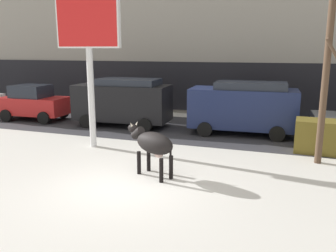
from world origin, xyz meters
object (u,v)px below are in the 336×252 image
object	(u,v)px
car_black_van	(123,101)
bare_tree_left_lot	(326,79)
billboard	(88,32)
car_navy_van	(243,106)
cow_black	(153,144)
car_red_hatchback	(34,103)
pedestrian_near_billboard	(280,106)
pedestrian_by_cars	(162,100)
dumpster	(320,136)

from	to	relation	value
car_black_van	bare_tree_left_lot	world-z (taller)	bare_tree_left_lot
car_black_van	bare_tree_left_lot	bearing A→B (deg)	-19.80
billboard	car_navy_van	size ratio (longest dim) A/B	1.19
cow_black	car_black_van	world-z (taller)	car_black_van
car_red_hatchback	bare_tree_left_lot	bearing A→B (deg)	-12.07
pedestrian_near_billboard	car_navy_van	bearing A→B (deg)	-116.42
car_black_van	pedestrian_by_cars	xyz separation A→B (m)	(0.87, 3.17, -0.36)
cow_black	bare_tree_left_lot	world-z (taller)	bare_tree_left_lot
pedestrian_by_cars	bare_tree_left_lot	distance (m)	10.23
car_red_hatchback	pedestrian_by_cars	bearing A→B (deg)	28.84
pedestrian_near_billboard	bare_tree_left_lot	xyz separation A→B (m)	(1.46, -6.30, 1.91)
car_black_van	cow_black	bearing A→B (deg)	-56.87
car_navy_van	pedestrian_by_cars	world-z (taller)	car_navy_van
bare_tree_left_lot	dumpster	world-z (taller)	bare_tree_left_lot
cow_black	bare_tree_left_lot	bearing A→B (deg)	31.54
car_navy_van	bare_tree_left_lot	bearing A→B (deg)	-48.58
pedestrian_near_billboard	bare_tree_left_lot	bearing A→B (deg)	-76.99
pedestrian_by_cars	bare_tree_left_lot	xyz separation A→B (m)	(7.84, -6.30, 1.91)
cow_black	car_red_hatchback	xyz separation A→B (m)	(-9.13, 5.89, -0.07)
pedestrian_by_cars	dumpster	world-z (taller)	pedestrian_by_cars
car_red_hatchback	dumpster	bearing A→B (deg)	-6.64
car_black_van	dumpster	bearing A→B (deg)	-11.51
billboard	car_red_hatchback	bearing A→B (deg)	147.75
cow_black	bare_tree_left_lot	size ratio (longest dim) A/B	0.35
cow_black	billboard	bearing A→B (deg)	146.26
cow_black	car_navy_van	bearing A→B (deg)	73.75
car_black_van	pedestrian_near_billboard	xyz separation A→B (m)	(7.25, 3.17, -0.36)
car_navy_van	billboard	bearing A→B (deg)	-142.66
car_red_hatchback	dumpster	size ratio (longest dim) A/B	2.11
billboard	car_red_hatchback	size ratio (longest dim) A/B	1.55
car_black_van	car_navy_van	size ratio (longest dim) A/B	1.00
car_red_hatchback	pedestrian_by_cars	distance (m)	6.90
bare_tree_left_lot	cow_black	bearing A→B (deg)	-148.46
car_black_van	pedestrian_near_billboard	size ratio (longest dim) A/B	2.71
car_red_hatchback	car_black_van	xyz separation A→B (m)	(5.18, 0.16, 0.32)
pedestrian_near_billboard	dumpster	size ratio (longest dim) A/B	1.02
billboard	dumpster	distance (m)	9.25
car_red_hatchback	bare_tree_left_lot	xyz separation A→B (m)	(13.88, -2.97, 1.87)
car_red_hatchback	bare_tree_left_lot	distance (m)	14.32
car_red_hatchback	pedestrian_near_billboard	world-z (taller)	car_red_hatchback
cow_black	pedestrian_near_billboard	size ratio (longest dim) A/B	1.09
car_black_van	pedestrian_near_billboard	world-z (taller)	car_black_van
billboard	car_black_van	xyz separation A→B (m)	(-0.55, 3.78, -3.07)
billboard	bare_tree_left_lot	xyz separation A→B (m)	(8.15, 0.65, -1.52)
car_red_hatchback	car_navy_van	world-z (taller)	car_navy_van
car_red_hatchback	pedestrian_near_billboard	distance (m)	12.87
car_navy_van	bare_tree_left_lot	distance (m)	4.70
car_black_van	bare_tree_left_lot	distance (m)	9.38
car_black_van	pedestrian_by_cars	bearing A→B (deg)	74.72
billboard	car_black_van	world-z (taller)	billboard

